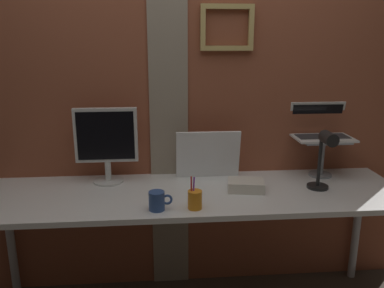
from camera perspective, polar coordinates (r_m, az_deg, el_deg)
brick_wall_back at (r=2.47m, az=-1.52°, el=6.42°), size 3.02×0.16×2.46m
desk at (r=2.25m, az=0.22°, el=-8.51°), size 2.37×0.65×0.77m
monitor at (r=2.35m, az=-12.24°, el=0.58°), size 0.36×0.18×0.45m
laptop_stand at (r=2.56m, az=18.23°, el=-0.99°), size 0.28×0.22×0.24m
laptop at (r=2.58m, az=17.94°, el=2.22°), size 0.35×0.27×0.21m
whiteboard_panel at (r=2.40m, az=2.32°, el=-1.53°), size 0.39×0.07×0.30m
desk_lamp at (r=2.28m, az=18.52°, el=-1.42°), size 0.12×0.20×0.35m
pen_cup at (r=2.00m, az=0.40°, el=-7.98°), size 0.07×0.07×0.17m
coffee_mug at (r=1.99m, az=-5.02°, el=-8.15°), size 0.12×0.08×0.10m
paper_clutter_stack at (r=2.26m, az=7.76°, el=-5.91°), size 0.22×0.17×0.06m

